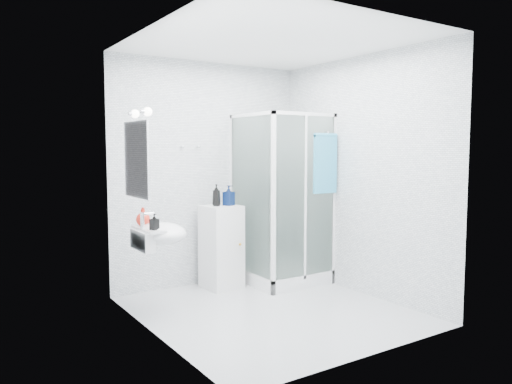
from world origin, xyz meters
TOP-DOWN VIEW (x-y plane):
  - room at (0.00, 0.00)m, footprint 2.40×2.60m
  - shower_enclosure at (0.67, 0.77)m, footprint 0.90×0.95m
  - wall_basin at (-0.99, 0.45)m, footprint 0.46×0.56m
  - mirror at (-1.19, 0.45)m, footprint 0.02×0.60m
  - vanity_lights at (-1.14, 0.45)m, footprint 0.10×0.40m
  - wall_hooks at (-0.25, 1.26)m, footprint 0.23×0.06m
  - storage_cabinet at (0.00, 1.00)m, footprint 0.42×0.43m
  - hand_towel at (1.00, 0.36)m, footprint 0.32×0.05m
  - shampoo_bottle_a at (-0.06, 1.00)m, footprint 0.12×0.12m
  - shampoo_bottle_b at (0.09, 0.98)m, footprint 0.14×0.14m
  - soap_dispenser_orange at (-1.07, 0.61)m, footprint 0.15×0.15m
  - soap_dispenser_black at (-1.08, 0.31)m, footprint 0.09×0.09m

SIDE VIEW (x-z plane):
  - shower_enclosure at x=0.67m, z-range -0.55..1.45m
  - storage_cabinet at x=0.00m, z-range 0.00..0.95m
  - wall_basin at x=-0.99m, z-range 0.62..0.97m
  - soap_dispenser_black at x=-1.08m, z-range 0.86..1.01m
  - soap_dispenser_orange at x=-1.07m, z-range 0.86..1.04m
  - shampoo_bottle_b at x=0.09m, z-range 0.95..1.18m
  - shampoo_bottle_a at x=-0.06m, z-range 0.95..1.20m
  - room at x=0.00m, z-range 0.00..2.60m
  - hand_towel at x=1.00m, z-range 1.11..1.79m
  - mirror at x=-1.19m, z-range 1.15..1.85m
  - wall_hooks at x=-0.25m, z-range 1.60..1.64m
  - vanity_lights at x=-1.14m, z-range 1.88..1.96m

